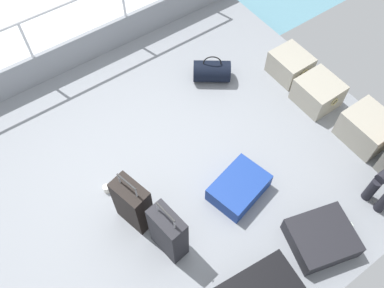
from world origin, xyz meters
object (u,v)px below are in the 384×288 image
Objects in this scene: suitcase_1 at (321,238)px; suitcase_4 at (133,204)px; duffel_bag at (212,71)px; cargo_crate_0 at (290,65)px; suitcase_3 at (168,233)px; cargo_crate_1 at (318,92)px; suitcase_2 at (239,188)px; cargo_crate_2 at (367,129)px; paper_cup at (107,189)px.

suitcase_4 is at bearing -133.34° from suitcase_1.
duffel_bag is at bearing 121.40° from suitcase_4.
suitcase_3 is (1.11, -2.73, 0.19)m from cargo_crate_0.
cargo_crate_1 is 0.64× the size of suitcase_4.
cargo_crate_1 is 1.43m from duffel_bag.
cargo_crate_0 is at bearing 175.33° from cargo_crate_1.
suitcase_1 is at bearing 46.66° from suitcase_4.
suitcase_2 is (1.04, -1.73, -0.06)m from cargo_crate_0.
suitcase_3 reaches higher than cargo_crate_2.
cargo_crate_1 is at bearing 38.23° from duffel_bag.
suitcase_4 is at bearing -77.63° from cargo_crate_0.
suitcase_2 is (-0.31, -1.75, -0.09)m from cargo_crate_2.
cargo_crate_1 is (0.58, -0.05, 0.01)m from cargo_crate_0.
suitcase_4 reaches higher than duffel_bag.
suitcase_1 is 0.92× the size of suitcase_4.
suitcase_2 is 7.34× the size of paper_cup.
cargo_crate_0 is 2.02m from suitcase_2.
duffel_bag is (-1.17, 1.92, -0.20)m from suitcase_4.
cargo_crate_0 reaches higher than suitcase_2.
suitcase_3 reaches higher than suitcase_4.
suitcase_3 is 1.54× the size of duffel_bag.
cargo_crate_2 reaches higher than cargo_crate_1.
paper_cup is at bearing -111.98° from cargo_crate_2.
duffel_bag is at bearing -141.77° from cargo_crate_1.
duffel_bag is (-1.65, 1.79, -0.21)m from suitcase_3.
cargo_crate_2 is 0.69× the size of suitcase_3.
cargo_crate_1 is 5.48× the size of paper_cup.
suitcase_2 is at bearing 94.03° from suitcase_3.
suitcase_4 is at bearing -58.60° from duffel_bag.
suitcase_3 is at bearing -67.93° from cargo_crate_0.
suitcase_3 is at bearing -78.84° from cargo_crate_1.
suitcase_4 is 2.26m from duffel_bag.
paper_cup is at bearing -125.95° from suitcase_2.
suitcase_1 is 0.89× the size of suitcase_3.
cargo_crate_2 is at bearing 84.99° from suitcase_3.
cargo_crate_2 is at bearing 4.48° from cargo_crate_1.
cargo_crate_2 is at bearing 26.54° from duffel_bag.
paper_cup is at bearing -139.85° from suitcase_1.
suitcase_4 reaches higher than suitcase_1.
cargo_crate_1 reaches higher than paper_cup.
cargo_crate_0 reaches higher than suitcase_1.
duffel_bag is at bearing 132.63° from suitcase_3.
paper_cup is (-1.86, -1.57, -0.06)m from suitcase_1.
suitcase_3 reaches higher than cargo_crate_0.
cargo_crate_0 is 2.93m from suitcase_4.
suitcase_1 is at bearing 56.08° from suitcase_3.
cargo_crate_1 is 0.95× the size of duffel_bag.
suitcase_4 is (-0.72, -2.87, 0.15)m from cargo_crate_2.
cargo_crate_0 is 2.44m from suitcase_1.
cargo_crate_2 is at bearing 75.89° from suitcase_4.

